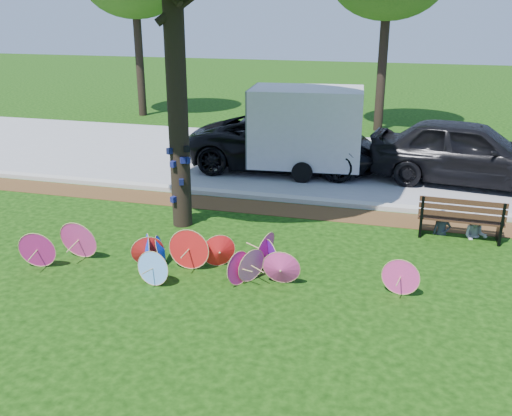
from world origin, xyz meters
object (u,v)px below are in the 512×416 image
(parasol_pile, at_px, (195,254))
(black_van, at_px, (286,143))
(dark_pickup, at_px, (467,152))
(cargo_trailer, at_px, (306,126))
(person_right, at_px, (478,215))
(park_bench, at_px, (461,217))
(person_left, at_px, (444,212))

(parasol_pile, distance_m, black_van, 7.56)
(black_van, distance_m, dark_pickup, 5.20)
(parasol_pile, bearing_deg, cargo_trailer, 84.15)
(person_right, bearing_deg, cargo_trailer, 144.66)
(cargo_trailer, bearing_deg, black_van, 149.70)
(dark_pickup, relative_size, park_bench, 2.98)
(parasol_pile, distance_m, person_right, 6.15)
(dark_pickup, xyz_separation_m, person_left, (-0.73, -4.14, -0.38))
(black_van, distance_m, person_right, 6.76)
(dark_pickup, height_order, person_left, dark_pickup)
(person_left, bearing_deg, black_van, 133.90)
(park_bench, relative_size, person_left, 1.69)
(dark_pickup, bearing_deg, black_van, 95.28)
(cargo_trailer, xyz_separation_m, person_right, (4.51, -4.05, -0.90))
(dark_pickup, relative_size, person_right, 5.21)
(parasol_pile, bearing_deg, person_left, 35.02)
(black_van, bearing_deg, park_bench, -136.77)
(dark_pickup, bearing_deg, person_right, -172.77)
(cargo_trailer, bearing_deg, person_left, -52.26)
(cargo_trailer, distance_m, person_left, 5.63)
(cargo_trailer, bearing_deg, dark_pickup, -4.43)
(parasol_pile, relative_size, black_van, 1.28)
(cargo_trailer, height_order, park_bench, cargo_trailer)
(black_van, xyz_separation_m, park_bench, (4.81, -4.41, -0.34))
(dark_pickup, relative_size, cargo_trailer, 1.68)
(black_van, relative_size, dark_pickup, 1.08)
(black_van, bearing_deg, dark_pickup, -96.71)
(person_left, bearing_deg, cargo_trailer, 131.42)
(cargo_trailer, height_order, person_left, cargo_trailer)
(dark_pickup, distance_m, person_right, 4.16)
(cargo_trailer, xyz_separation_m, person_left, (3.81, -4.05, -0.88))
(cargo_trailer, distance_m, park_bench, 5.92)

